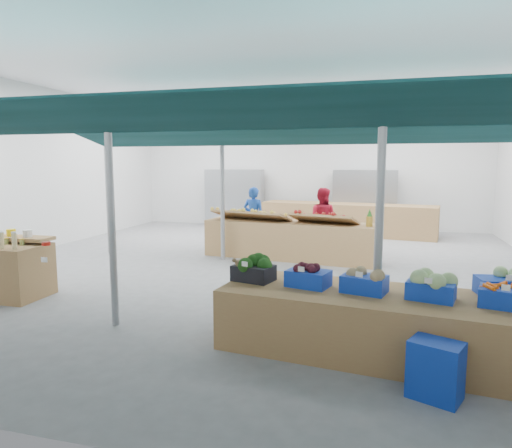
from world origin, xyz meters
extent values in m
plane|color=slate|center=(0.00, 0.00, 0.00)|extent=(13.00, 13.00, 0.00)
plane|color=silver|center=(0.00, 0.00, 4.20)|extent=(13.00, 13.00, 0.00)
plane|color=silver|center=(0.00, 6.50, 2.10)|extent=(12.00, 0.00, 12.00)
plane|color=silver|center=(-6.00, 0.00, 2.10)|extent=(0.00, 13.00, 13.00)
cylinder|color=gray|center=(-4.00, 0.50, 1.50)|extent=(0.10, 0.10, 3.00)
cylinder|color=gray|center=(-1.00, -4.00, 1.50)|extent=(0.10, 0.10, 3.00)
cylinder|color=gray|center=(-1.00, 0.50, 1.50)|extent=(0.10, 0.10, 3.00)
cylinder|color=gray|center=(2.50, -4.00, 1.50)|extent=(0.10, 0.10, 3.00)
cylinder|color=gray|center=(2.50, 0.50, 1.50)|extent=(0.10, 0.10, 3.00)
cylinder|color=gray|center=(0.75, -4.00, 2.85)|extent=(10.00, 0.06, 0.06)
cylinder|color=gray|center=(0.75, 0.50, 2.85)|extent=(10.00, 0.06, 0.06)
cube|color=#0A292A|center=(0.75, -4.65, 2.78)|extent=(9.50, 1.28, 0.30)
cube|color=#0A292A|center=(0.75, -3.35, 2.78)|extent=(9.50, 1.28, 0.30)
cube|color=#0A292A|center=(0.75, -0.15, 2.78)|extent=(9.50, 1.28, 0.30)
cube|color=#0A292A|center=(0.75, 1.15, 2.78)|extent=(9.50, 1.28, 0.30)
cube|color=#B23F33|center=(-2.50, 6.00, 1.00)|extent=(2.00, 0.50, 2.00)
cube|color=#B23F33|center=(2.00, 6.00, 1.00)|extent=(2.00, 0.50, 2.00)
cube|color=#997247|center=(-3.86, -3.02, 0.96)|extent=(2.00, 0.42, 0.06)
cube|color=#8B613D|center=(2.56, -4.07, 0.37)|extent=(3.88, 1.71, 0.73)
cube|color=#8B613D|center=(0.48, 1.07, 0.44)|extent=(4.15, 1.46, 0.87)
cube|color=#8B613D|center=(1.50, 5.19, 0.49)|extent=(5.52, 1.86, 0.98)
cube|color=#0F34AB|center=(3.06, -4.98, 0.28)|extent=(0.56, 0.49, 0.56)
imported|color=#1945A7|center=(-0.72, 2.17, 0.81)|extent=(0.64, 0.46, 1.62)
imported|color=#B5162E|center=(1.08, 2.17, 0.81)|extent=(0.86, 0.71, 1.62)
cube|color=black|center=(0.96, -3.87, 0.83)|extent=(0.57, 0.46, 0.20)
cube|color=white|center=(0.90, -4.08, 0.99)|extent=(0.08, 0.03, 0.06)
cube|color=#0F34AB|center=(1.68, -3.96, 0.83)|extent=(0.57, 0.46, 0.20)
cube|color=white|center=(1.63, -4.17, 0.99)|extent=(0.08, 0.03, 0.06)
cube|color=#0F34AB|center=(2.35, -4.04, 0.83)|extent=(0.57, 0.46, 0.20)
cube|color=white|center=(2.30, -4.25, 0.99)|extent=(0.08, 0.03, 0.06)
cube|color=#0F34AB|center=(3.08, -4.13, 0.83)|extent=(0.57, 0.46, 0.20)
cube|color=white|center=(3.03, -4.34, 0.99)|extent=(0.08, 0.03, 0.06)
cube|color=#0F34AB|center=(3.80, -4.22, 0.83)|extent=(0.57, 0.46, 0.20)
cube|color=white|center=(3.75, -4.43, 0.99)|extent=(0.08, 0.03, 0.06)
sphere|color=brown|center=(0.79, -3.97, 0.97)|extent=(0.09, 0.09, 0.09)
sphere|color=brown|center=(0.74, -3.99, 1.01)|extent=(0.06, 0.06, 0.06)
cylinder|color=red|center=(-2.05, -4.03, 1.10)|extent=(0.12, 0.12, 0.05)
cube|color=white|center=(-2.05, -4.09, 0.88)|extent=(0.10, 0.01, 0.07)
cube|color=#997247|center=(-0.49, 1.09, 0.99)|extent=(2.01, 1.13, 0.26)
cube|color=#997247|center=(1.28, 0.87, 0.99)|extent=(1.62, 1.03, 0.26)
cylinder|color=#8C6019|center=(2.29, 0.75, 0.98)|extent=(0.14, 0.14, 0.22)
cone|color=#26661E|center=(2.29, 0.75, 1.17)|extent=(0.12, 0.12, 0.18)
cube|color=#0F34AB|center=(3.86, -3.76, 0.83)|extent=(0.55, 0.42, 0.20)
cube|color=white|center=(3.90, -3.97, 0.99)|extent=(0.08, 0.02, 0.06)
camera|label=1|loc=(2.50, -9.39, 2.23)|focal=32.00mm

